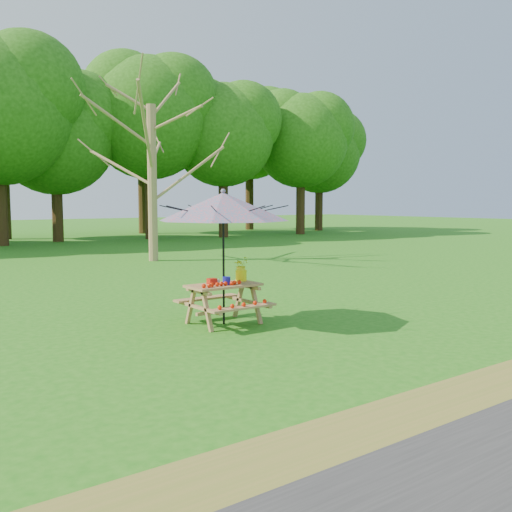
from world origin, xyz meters
TOP-DOWN VIEW (x-y plane):
  - ground at (0.00, 0.00)m, footprint 120.00×120.00m
  - drygrass_strip at (0.00, -2.80)m, footprint 120.00×1.20m
  - bare_tree at (5.58, 11.76)m, footprint 8.41×8.41m
  - picnic_table at (1.98, 1.82)m, footprint 1.20×1.32m
  - patio_umbrella at (1.98, 1.82)m, footprint 2.25×2.25m
  - produce_bins at (1.91, 1.86)m, footprint 0.32×0.38m
  - tomatoes_row at (1.83, 1.64)m, footprint 0.77×0.13m
  - flower_bucket at (2.43, 1.97)m, footprint 0.30×0.28m

SIDE VIEW (x-z plane):
  - ground at x=0.00m, z-range 0.00..0.00m
  - drygrass_strip at x=0.00m, z-range 0.00..0.01m
  - picnic_table at x=1.98m, z-range -0.01..0.66m
  - tomatoes_row at x=1.83m, z-range 0.67..0.74m
  - produce_bins at x=1.91m, z-range 0.66..0.79m
  - flower_bucket at x=2.43m, z-range 0.68..1.10m
  - patio_umbrella at x=1.98m, z-range 0.82..3.07m
  - bare_tree at x=5.58m, z-range 1.31..13.55m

